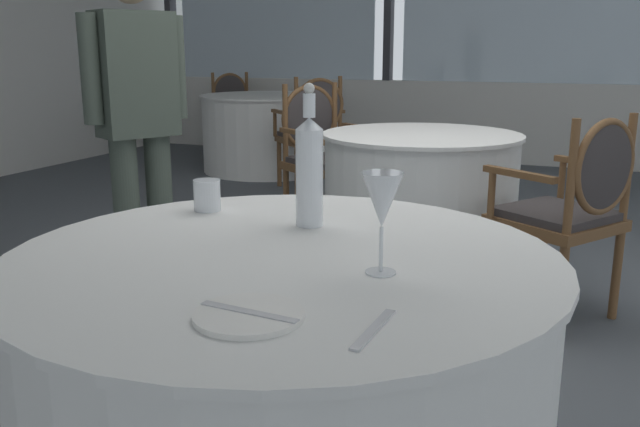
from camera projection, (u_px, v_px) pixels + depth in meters
ground_plane at (403, 305)px, 3.25m from camera, size 15.36×15.36×0.00m
window_wall_far at (520, 50)px, 6.96m from camera, size 9.05×0.14×2.96m
foreground_table at (285, 403)px, 1.62m from camera, size 1.26×1.26×0.75m
side_plate at (249, 315)px, 1.16m from camera, size 0.19×0.19×0.01m
butter_knife at (249, 312)px, 1.16m from camera, size 0.19×0.04×0.00m
dinner_fork at (374, 329)px, 1.11m from camera, size 0.03×0.18×0.00m
water_bottle at (309, 169)px, 1.73m from camera, size 0.07×0.07×0.37m
wine_glass at (382, 202)px, 1.36m from camera, size 0.09×0.09×0.21m
water_tumbler at (207, 195)px, 1.92m from camera, size 0.08×0.08×0.09m
background_table_0 at (420, 201)px, 3.76m from camera, size 1.09×1.09×0.75m
dining_chair_0_0 at (574, 202)px, 2.95m from camera, size 0.64×0.65×0.93m
dining_chair_0_1 at (320, 146)px, 4.49m from camera, size 0.64×0.65×0.98m
background_table_2 at (268, 133)px, 6.75m from camera, size 1.33×1.33×0.75m
dining_chair_2_0 at (234, 107)px, 7.66m from camera, size 0.66×0.66×0.93m
dining_chair_2_1 at (313, 125)px, 5.74m from camera, size 0.66×0.66×0.97m
diner_person_0 at (138, 110)px, 3.27m from camera, size 0.34×0.48×1.60m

